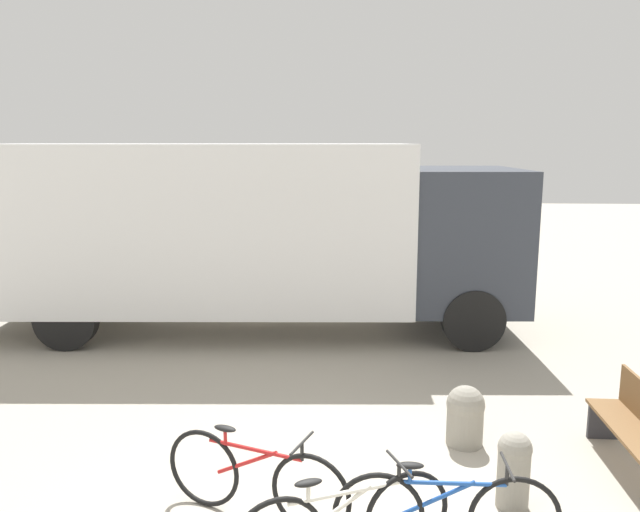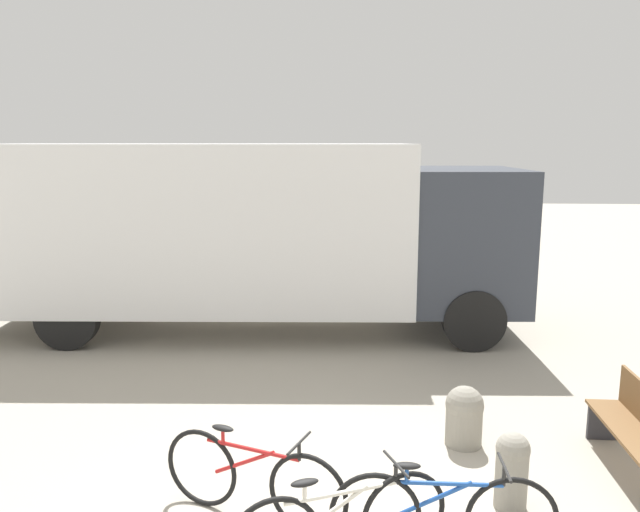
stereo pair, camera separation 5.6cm
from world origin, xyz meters
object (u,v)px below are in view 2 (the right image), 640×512
at_px(bollard_near_bench, 512,467).
at_px(bollard_far_bench, 464,415).
at_px(delivery_truck, 247,228).
at_px(bicycle_near, 252,478).

xyz_separation_m(bollard_near_bench, bollard_far_bench, (-0.24, 1.20, -0.05)).
bearing_deg(delivery_truck, bollard_near_bench, -60.84).
relative_size(delivery_truck, bollard_near_bench, 12.81).
distance_m(delivery_truck, bollard_near_bench, 6.52).
relative_size(bollard_near_bench, bollard_far_bench, 1.08).
distance_m(bollard_near_bench, bollard_far_bench, 1.22).
relative_size(bicycle_near, bollard_near_bench, 2.36).
distance_m(bicycle_near, bollard_near_bench, 2.36).
bearing_deg(bollard_far_bench, bollard_near_bench, -78.71).
bearing_deg(bicycle_near, bollard_far_bench, 56.35).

